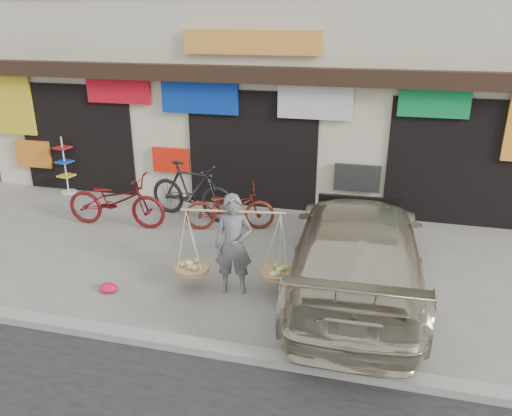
% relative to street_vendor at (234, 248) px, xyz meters
% --- Properties ---
extents(ground, '(70.00, 70.00, 0.00)m').
position_rel_street_vendor_xyz_m(ground, '(-0.70, 0.38, -0.78)').
color(ground, gray).
rests_on(ground, ground).
extents(kerb, '(70.00, 0.25, 0.12)m').
position_rel_street_vendor_xyz_m(kerb, '(-0.70, -1.62, -0.72)').
color(kerb, gray).
rests_on(kerb, ground).
extents(shophouse_block, '(14.00, 6.32, 7.00)m').
position_rel_street_vendor_xyz_m(shophouse_block, '(-0.70, 6.79, 2.67)').
color(shophouse_block, beige).
rests_on(shophouse_block, ground).
extents(street_vendor, '(1.93, 0.77, 1.68)m').
position_rel_street_vendor_xyz_m(street_vendor, '(0.00, 0.00, 0.00)').
color(street_vendor, slate).
rests_on(street_vendor, ground).
extents(bike_0, '(2.21, 0.87, 1.14)m').
position_rel_street_vendor_xyz_m(bike_0, '(-3.20, 2.01, -0.20)').
color(bike_0, '#601013').
rests_on(bike_0, ground).
extents(bike_1, '(2.20, 1.01, 1.28)m').
position_rel_street_vendor_xyz_m(bike_1, '(-1.79, 2.82, -0.14)').
color(bike_1, black).
rests_on(bike_1, ground).
extents(bike_2, '(1.98, 1.14, 0.98)m').
position_rel_street_vendor_xyz_m(bike_2, '(-0.81, 2.42, -0.28)').
color(bike_2, '#5E1D10').
rests_on(bike_2, ground).
extents(suv, '(2.23, 5.12, 1.47)m').
position_rel_street_vendor_xyz_m(suv, '(1.91, 0.57, -0.04)').
color(suv, '#BBB096').
rests_on(suv, ground).
extents(display_rack, '(0.40, 0.40, 1.45)m').
position_rel_street_vendor_xyz_m(display_rack, '(-5.48, 3.61, -0.19)').
color(display_rack, silver).
rests_on(display_rack, ground).
extents(red_bag, '(0.31, 0.25, 0.14)m').
position_rel_street_vendor_xyz_m(red_bag, '(-2.01, -0.53, -0.71)').
color(red_bag, '#E6153F').
rests_on(red_bag, ground).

